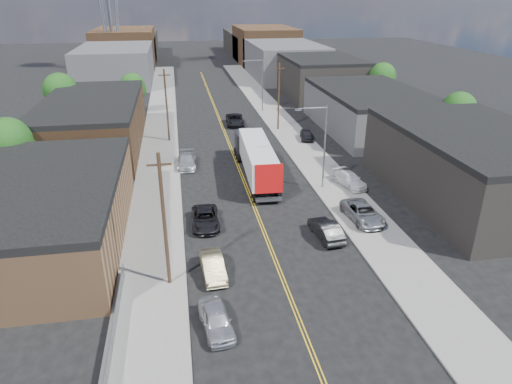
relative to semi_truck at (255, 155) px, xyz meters
name	(u,v)px	position (x,y,z in m)	size (l,w,h in m)	color
ground	(217,113)	(-1.50, 30.04, -2.44)	(260.00, 260.00, 0.00)	black
centerline	(227,138)	(-1.50, 15.04, -2.43)	(0.32, 120.00, 0.01)	gold
sidewalk_left	(160,141)	(-11.00, 15.04, -2.36)	(5.00, 140.00, 0.15)	slate
sidewalk_right	(291,134)	(8.00, 15.04, -2.36)	(5.00, 140.00, 0.15)	slate
warehouse_tan	(47,212)	(-19.50, -11.96, 0.36)	(12.00, 22.00, 5.60)	brown
warehouse_brown	(93,123)	(-19.50, 14.04, 0.86)	(12.00, 26.00, 6.60)	#4E341F
industrial_right_a	(475,165)	(20.49, -9.96, 1.11)	(14.00, 22.00, 7.10)	black
industrial_right_b	(370,110)	(20.50, 16.04, 0.61)	(14.00, 24.00, 6.10)	#3C3C3F
industrial_right_c	(319,76)	(20.50, 42.04, 1.36)	(14.00, 22.00, 7.60)	black
skyline_left_a	(117,64)	(-21.50, 65.04, 1.56)	(16.00, 30.00, 8.00)	#3C3C3F
skyline_right_a	(284,60)	(18.50, 65.04, 1.56)	(16.00, 30.00, 8.00)	#3C3C3F
skyline_left_b	(125,48)	(-21.50, 90.04, 2.56)	(16.00, 26.00, 10.00)	#4E341F
skyline_right_b	(265,45)	(18.50, 90.04, 2.56)	(16.00, 26.00, 10.00)	#4E341F
skyline_left_c	(131,46)	(-21.50, 110.04, 1.06)	(16.00, 40.00, 7.00)	black
skyline_right_c	(253,43)	(18.50, 110.04, 1.06)	(16.00, 40.00, 7.00)	black
streetlight_near	(321,141)	(6.10, -4.96, 2.89)	(3.39, 0.25, 9.00)	gray
streetlight_far	(260,81)	(6.10, 30.04, 2.89)	(3.39, 0.25, 9.00)	gray
utility_pole_left_near	(164,221)	(-9.70, -19.96, 2.70)	(1.60, 0.26, 10.00)	black
utility_pole_left_far	(167,105)	(-9.70, 15.04, 2.70)	(1.60, 0.26, 10.00)	black
utility_pole_right	(279,96)	(6.70, 18.04, 2.70)	(1.60, 0.26, 10.00)	black
chainlink_fence	(111,345)	(-13.00, -26.46, -1.78)	(0.05, 16.00, 1.22)	slate
tree_left_near	(9,144)	(-25.44, 0.04, 2.74)	(4.85, 4.76, 7.91)	black
tree_left_mid	(61,92)	(-25.44, 25.04, 3.04)	(5.10, 5.04, 8.37)	black
tree_left_far	(133,87)	(-15.44, 32.04, 2.13)	(4.35, 4.20, 6.97)	black
tree_right_near	(459,111)	(28.56, 6.04, 2.43)	(4.60, 4.48, 7.44)	black
tree_right_far	(383,78)	(28.56, 30.04, 2.74)	(4.85, 4.76, 7.91)	black
semi_truck	(255,155)	(0.00, 0.00, 0.00)	(3.31, 16.42, 4.28)	#BDBDBD
car_left_a	(216,320)	(-6.82, -25.35, -1.70)	(1.74, 4.31, 1.47)	#B8BABE
car_left_b	(213,266)	(-6.50, -19.32, -1.70)	(1.55, 4.45, 1.47)	#847D56
car_left_c	(205,218)	(-6.50, -11.36, -1.72)	(2.39, 5.18, 1.44)	black
car_left_d	(187,161)	(-7.61, 4.21, -1.68)	(2.11, 5.20, 1.51)	#AEB2B4
car_right_oncoming	(326,230)	(3.50, -15.37, -1.66)	(1.64, 4.70, 1.55)	black
car_right_lot_a	(363,213)	(7.75, -13.07, -1.52)	(2.53, 5.50, 1.53)	gray
car_right_lot_b	(350,180)	(9.50, -5.08, -1.59)	(1.95, 4.79, 1.39)	silver
car_right_lot_c	(306,135)	(9.50, 12.04, -1.58)	(1.67, 4.15, 1.42)	black
car_ahead_truck	(235,120)	(0.58, 22.06, -1.63)	(2.69, 5.83, 1.62)	black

